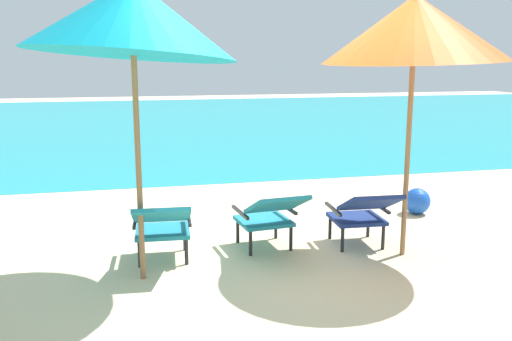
{
  "coord_description": "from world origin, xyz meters",
  "views": [
    {
      "loc": [
        -1.35,
        -5.08,
        1.96
      ],
      "look_at": [
        0.0,
        0.66,
        0.75
      ],
      "focal_mm": 38.84,
      "sensor_mm": 36.0,
      "label": 1
    }
  ],
  "objects": [
    {
      "name": "beach_ball",
      "position": [
        2.2,
        1.08,
        0.17
      ],
      "size": [
        0.33,
        0.33,
        0.33
      ],
      "primitive_type": "sphere",
      "color": "blue",
      "rests_on": "ground_plane"
    },
    {
      "name": "lounge_chair_right",
      "position": [
        0.97,
        -0.0,
        0.4
      ],
      "size": [
        0.58,
        0.9,
        0.68
      ],
      "color": "navy",
      "rests_on": "ground_plane"
    },
    {
      "name": "beach_umbrella_left",
      "position": [
        -1.27,
        -0.27,
        2.28
      ],
      "size": [
        2.48,
        2.46,
        2.66
      ],
      "color": "olive",
      "rests_on": "ground_plane"
    },
    {
      "name": "ground_plane",
      "position": [
        0.0,
        4.0,
        0.0
      ],
      "size": [
        40.0,
        40.0,
        0.0
      ],
      "primitive_type": "plane",
      "color": "beige"
    },
    {
      "name": "ocean_band",
      "position": [
        0.0,
        12.33,
        0.0
      ],
      "size": [
        40.0,
        18.0,
        0.01
      ],
      "primitive_type": "cube",
      "color": "teal",
      "rests_on": "ground_plane"
    },
    {
      "name": "beach_umbrella_right",
      "position": [
        1.31,
        -0.23,
        2.22
      ],
      "size": [
        2.37,
        2.36,
        2.56
      ],
      "color": "olive",
      "rests_on": "ground_plane"
    },
    {
      "name": "lounge_chair_left",
      "position": [
        -1.06,
        0.03,
        0.4
      ],
      "size": [
        0.59,
        0.91,
        0.68
      ],
      "color": "teal",
      "rests_on": "ground_plane"
    },
    {
      "name": "lounge_chair_center",
      "position": [
        0.02,
        0.14,
        0.4
      ],
      "size": [
        0.63,
        0.93,
        0.68
      ],
      "color": "teal",
      "rests_on": "ground_plane"
    }
  ]
}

